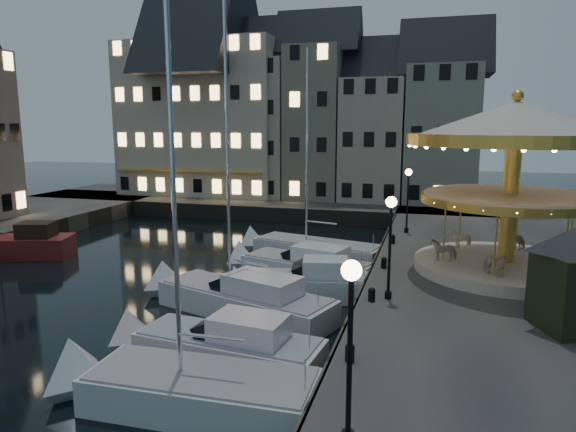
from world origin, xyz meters
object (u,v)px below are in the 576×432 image
(bollard_b, at_px, (372,294))
(bollard_c, at_px, (384,262))
(streetlamp_a, at_px, (350,327))
(carousel, at_px, (514,154))
(motorboat_b, at_px, (218,348))
(motorboat_e, at_px, (300,267))
(motorboat_c, at_px, (238,298))
(streetlamp_c, at_px, (408,191))
(motorboat_d, at_px, (303,285))
(bollard_a, at_px, (350,352))
(red_fishing_boat, at_px, (16,246))
(motorboat_f, at_px, (309,250))
(motorboat_a, at_px, (184,390))
(streetlamp_b, at_px, (390,233))
(bollard_d, at_px, (393,239))

(bollard_b, bearing_deg, bollard_c, 90.00)
(streetlamp_a, xyz_separation_m, carousel, (5.05, 15.45, 2.87))
(motorboat_b, relative_size, motorboat_e, 0.94)
(motorboat_c, bearing_deg, streetlamp_c, 64.16)
(bollard_b, height_order, motorboat_d, motorboat_d)
(bollard_a, relative_size, red_fishing_boat, 0.08)
(motorboat_c, distance_m, motorboat_f, 10.22)
(streetlamp_c, xyz_separation_m, motorboat_e, (-5.20, -7.63, -3.37))
(bollard_b, distance_m, motorboat_e, 7.91)
(motorboat_a, relative_size, red_fishing_boat, 1.77)
(streetlamp_a, distance_m, bollard_c, 14.71)
(motorboat_e, bearing_deg, motorboat_c, -102.83)
(motorboat_d, bearing_deg, motorboat_a, -94.99)
(motorboat_a, bearing_deg, bollard_a, 19.54)
(carousel, bearing_deg, streetlamp_b, -132.81)
(motorboat_a, height_order, motorboat_b, motorboat_a)
(motorboat_f, relative_size, red_fishing_boat, 1.64)
(bollard_b, xyz_separation_m, motorboat_e, (-4.60, 6.37, -0.96))
(red_fishing_boat, bearing_deg, streetlamp_b, -12.93)
(motorboat_c, bearing_deg, red_fishing_boat, 162.45)
(motorboat_d, xyz_separation_m, carousel, (9.33, 2.60, 6.25))
(bollard_c, distance_m, bollard_d, 5.50)
(streetlamp_a, bearing_deg, motorboat_c, 123.08)
(bollard_a, distance_m, bollard_b, 5.50)
(bollard_a, height_order, bollard_b, same)
(streetlamp_b, distance_m, motorboat_f, 12.21)
(motorboat_d, bearing_deg, bollard_c, 24.10)
(streetlamp_b, relative_size, streetlamp_c, 1.00)
(motorboat_f, bearing_deg, motorboat_d, -78.98)
(motorboat_a, xyz_separation_m, motorboat_d, (0.92, 10.48, 0.10))
(bollard_a, height_order, motorboat_d, motorboat_d)
(bollard_a, xyz_separation_m, bollard_c, (0.00, 10.50, 0.00))
(streetlamp_a, bearing_deg, motorboat_b, 135.97)
(motorboat_a, relative_size, motorboat_f, 1.08)
(bollard_a, relative_size, motorboat_e, 0.07)
(bollard_a, bearing_deg, motorboat_b, 166.32)
(streetlamp_b, height_order, bollard_c, streetlamp_b)
(streetlamp_c, height_order, motorboat_e, streetlamp_c)
(bollard_c, bearing_deg, motorboat_c, -142.93)
(streetlamp_a, bearing_deg, streetlamp_c, 90.00)
(motorboat_d, bearing_deg, bollard_d, 62.72)
(motorboat_b, height_order, motorboat_c, motorboat_c)
(streetlamp_c, relative_size, carousel, 0.43)
(bollard_d, bearing_deg, streetlamp_b, -86.57)
(streetlamp_a, xyz_separation_m, bollard_c, (-0.60, 14.50, -2.41))
(red_fishing_boat, bearing_deg, motorboat_f, 15.03)
(bollard_c, distance_m, motorboat_f, 7.74)
(motorboat_a, height_order, motorboat_d, motorboat_a)
(bollard_a, relative_size, motorboat_b, 0.07)
(motorboat_f, bearing_deg, motorboat_e, -83.11)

